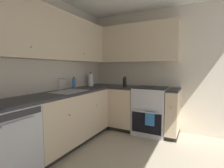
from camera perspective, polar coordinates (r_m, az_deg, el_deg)
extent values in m
cube|color=beige|center=(2.82, -25.55, 3.85)|extent=(3.80, 0.05, 2.49)
cube|color=beige|center=(3.64, 16.85, 4.39)|extent=(0.05, 3.21, 2.49)
cube|color=silver|center=(2.36, -33.03, -16.89)|extent=(0.60, 0.60, 0.87)
cube|color=#333333|center=(1.99, -29.23, -9.04)|extent=(0.55, 0.01, 0.07)
cube|color=silver|center=(1.99, -28.91, -11.07)|extent=(0.36, 0.02, 0.02)
cube|color=beige|center=(3.00, -14.10, -10.48)|extent=(1.60, 0.60, 0.78)
cube|color=black|center=(3.17, -14.33, -18.02)|extent=(1.60, 0.54, 0.09)
sphere|color=tan|center=(2.51, -14.17, -10.17)|extent=(0.02, 0.02, 0.02)
sphere|color=tan|center=(3.05, -5.30, -7.21)|extent=(0.02, 0.02, 0.02)
cube|color=#2D2D33|center=(2.92, -14.32, -2.73)|extent=(2.81, 0.60, 0.03)
cube|color=beige|center=(3.63, 4.29, -7.55)|extent=(0.60, 0.48, 0.78)
cube|color=black|center=(3.78, 4.43, -13.93)|extent=(0.54, 0.48, 0.09)
cube|color=beige|center=(3.38, 20.01, -8.85)|extent=(0.60, 0.20, 0.78)
cube|color=black|center=(3.54, 19.84, -15.62)|extent=(0.54, 0.20, 0.09)
sphere|color=tan|center=(3.04, 19.33, -7.55)|extent=(0.02, 0.02, 0.02)
cube|color=#2D2D33|center=(3.56, 4.34, -1.12)|extent=(0.60, 0.48, 0.03)
cube|color=#2D2D33|center=(3.30, 20.24, -1.95)|extent=(0.60, 0.20, 0.03)
cube|color=silver|center=(3.48, 13.06, -8.72)|extent=(0.64, 0.62, 0.91)
cube|color=black|center=(3.22, 11.52, -12.87)|extent=(0.02, 0.55, 0.38)
cube|color=silver|center=(3.14, 11.48, -9.33)|extent=(0.02, 0.43, 0.02)
cube|color=black|center=(3.40, 13.23, -1.17)|extent=(0.59, 0.60, 0.01)
cube|color=silver|center=(3.69, 14.42, 0.39)|extent=(0.03, 0.60, 0.15)
cylinder|color=#4C4C4C|center=(3.23, 14.96, -1.37)|extent=(0.11, 0.11, 0.01)
cylinder|color=#4C4C4C|center=(3.30, 10.33, -1.13)|extent=(0.11, 0.11, 0.01)
cylinder|color=#4C4C4C|center=(3.50, 15.96, -0.87)|extent=(0.11, 0.11, 0.01)
cylinder|color=#4C4C4C|center=(3.57, 11.67, -0.66)|extent=(0.11, 0.11, 0.01)
cube|color=#2D6BB2|center=(3.15, 12.68, -11.39)|extent=(0.02, 0.17, 0.26)
cube|color=beige|center=(2.91, -19.06, 15.21)|extent=(2.49, 0.32, 0.77)
sphere|color=tan|center=(2.40, -25.68, 11.24)|extent=(0.02, 0.02, 0.02)
sphere|color=tan|center=(3.18, -9.48, 10.14)|extent=(0.02, 0.02, 0.02)
cube|color=beige|center=(3.67, 6.75, 13.39)|extent=(0.32, 1.88, 0.77)
cube|color=#B7B7BC|center=(2.87, -14.25, -2.42)|extent=(0.57, 0.40, 0.01)
cube|color=gray|center=(2.88, -14.23, -3.39)|extent=(0.52, 0.36, 0.09)
cube|color=#99999E|center=(2.88, -14.24, -3.12)|extent=(0.02, 0.35, 0.06)
cylinder|color=silver|center=(3.02, -17.57, -0.11)|extent=(0.02, 0.02, 0.22)
cylinder|color=silver|center=(2.96, -16.59, 1.75)|extent=(0.02, 0.15, 0.02)
cylinder|color=silver|center=(3.06, -16.86, -1.52)|extent=(0.02, 0.02, 0.06)
cylinder|color=#3F72BF|center=(3.27, -12.80, 0.14)|extent=(0.07, 0.07, 0.19)
cylinder|color=#262626|center=(3.26, -12.84, 2.04)|extent=(0.03, 0.03, 0.03)
cylinder|color=white|center=(3.68, -7.20, 1.37)|extent=(0.11, 0.11, 0.26)
cylinder|color=#3F3F3F|center=(3.68, -7.20, 1.69)|extent=(0.02, 0.02, 0.32)
cylinder|color=black|center=(3.55, 4.35, 0.65)|extent=(0.07, 0.07, 0.19)
cylinder|color=black|center=(3.54, 4.36, 2.34)|extent=(0.04, 0.04, 0.02)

